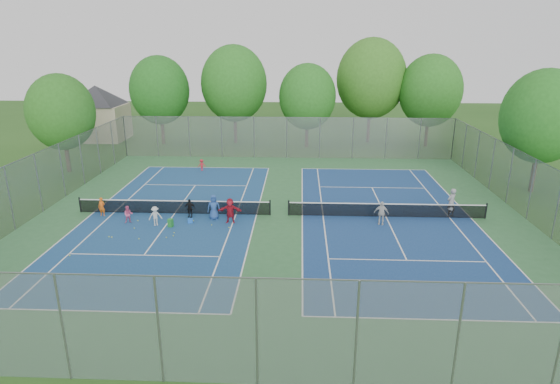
# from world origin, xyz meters

# --- Properties ---
(ground) EXTENTS (120.00, 120.00, 0.00)m
(ground) POSITION_xyz_m (0.00, 0.00, 0.00)
(ground) COLOR #254F18
(ground) RESTS_ON ground
(court_pad) EXTENTS (32.00, 32.00, 0.01)m
(court_pad) POSITION_xyz_m (0.00, 0.00, 0.01)
(court_pad) COLOR #306638
(court_pad) RESTS_ON ground
(court_left) EXTENTS (10.97, 23.77, 0.01)m
(court_left) POSITION_xyz_m (-7.00, 0.00, 0.02)
(court_left) COLOR navy
(court_left) RESTS_ON court_pad
(court_right) EXTENTS (10.97, 23.77, 0.01)m
(court_right) POSITION_xyz_m (7.00, 0.00, 0.02)
(court_right) COLOR navy
(court_right) RESTS_ON court_pad
(net_left) EXTENTS (12.87, 0.10, 0.91)m
(net_left) POSITION_xyz_m (-7.00, 0.00, 0.46)
(net_left) COLOR black
(net_left) RESTS_ON ground
(net_right) EXTENTS (12.87, 0.10, 0.91)m
(net_right) POSITION_xyz_m (7.00, 0.00, 0.46)
(net_right) COLOR black
(net_right) RESTS_ON ground
(fence_north) EXTENTS (32.00, 0.10, 4.00)m
(fence_north) POSITION_xyz_m (0.00, 16.00, 2.00)
(fence_north) COLOR gray
(fence_north) RESTS_ON ground
(fence_south) EXTENTS (32.00, 0.10, 4.00)m
(fence_south) POSITION_xyz_m (0.00, -16.00, 2.00)
(fence_south) COLOR gray
(fence_south) RESTS_ON ground
(fence_west) EXTENTS (0.10, 32.00, 4.00)m
(fence_west) POSITION_xyz_m (-16.00, 0.00, 2.00)
(fence_west) COLOR gray
(fence_west) RESTS_ON ground
(fence_east) EXTENTS (0.10, 32.00, 4.00)m
(fence_east) POSITION_xyz_m (16.00, 0.00, 2.00)
(fence_east) COLOR gray
(fence_east) RESTS_ON ground
(house) EXTENTS (11.03, 11.03, 7.30)m
(house) POSITION_xyz_m (-22.00, 24.00, 4.21)
(house) COLOR #B7A88C
(house) RESTS_ON ground
(tree_nw) EXTENTS (6.40, 6.40, 9.58)m
(tree_nw) POSITION_xyz_m (-14.00, 22.00, 5.89)
(tree_nw) COLOR #443326
(tree_nw) RESTS_ON ground
(tree_nl) EXTENTS (7.20, 7.20, 10.69)m
(tree_nl) POSITION_xyz_m (-6.00, 23.00, 6.54)
(tree_nl) COLOR #443326
(tree_nl) RESTS_ON ground
(tree_nc) EXTENTS (6.00, 6.00, 8.85)m
(tree_nc) POSITION_xyz_m (2.00, 21.00, 5.39)
(tree_nc) COLOR #443326
(tree_nc) RESTS_ON ground
(tree_nr) EXTENTS (7.60, 7.60, 11.42)m
(tree_nr) POSITION_xyz_m (9.00, 24.00, 7.04)
(tree_nr) COLOR #443326
(tree_nr) RESTS_ON ground
(tree_ne) EXTENTS (6.60, 6.60, 9.77)m
(tree_ne) POSITION_xyz_m (15.00, 22.00, 5.97)
(tree_ne) COLOR #443326
(tree_ne) RESTS_ON ground
(tree_side_w) EXTENTS (5.60, 5.60, 8.47)m
(tree_side_w) POSITION_xyz_m (-19.00, 10.00, 5.24)
(tree_side_w) COLOR #443326
(tree_side_w) RESTS_ON ground
(tree_side_e) EXTENTS (6.00, 6.00, 9.20)m
(tree_side_e) POSITION_xyz_m (19.00, 6.00, 5.74)
(tree_side_e) COLOR #443326
(tree_side_e) RESTS_ON ground
(ball_crate) EXTENTS (0.34, 0.34, 0.26)m
(ball_crate) POSITION_xyz_m (-5.58, -1.57, 0.13)
(ball_crate) COLOR blue
(ball_crate) RESTS_ON ground
(ball_hopper) EXTENTS (0.34, 0.34, 0.53)m
(ball_hopper) POSITION_xyz_m (-6.63, -2.33, 0.27)
(ball_hopper) COLOR #258A2F
(ball_hopper) RESTS_ON ground
(student_a) EXTENTS (0.50, 0.36, 1.25)m
(student_a) POSITION_xyz_m (-11.64, -0.60, 0.63)
(student_a) COLOR orange
(student_a) RESTS_ON ground
(student_b) EXTENTS (0.65, 0.57, 1.13)m
(student_b) POSITION_xyz_m (-9.46, -1.76, 0.56)
(student_b) COLOR #E0578A
(student_b) RESTS_ON ground
(student_c) EXTENTS (0.92, 0.73, 1.25)m
(student_c) POSITION_xyz_m (-7.63, -2.11, 0.62)
(student_c) COLOR beige
(student_c) RESTS_ON ground
(student_d) EXTENTS (0.77, 0.41, 1.25)m
(student_d) POSITION_xyz_m (-5.82, -0.60, 0.62)
(student_d) COLOR black
(student_d) RESTS_ON ground
(student_e) EXTENTS (0.90, 0.68, 1.66)m
(student_e) POSITION_xyz_m (-4.18, -0.89, 0.83)
(student_e) COLOR #274C91
(student_e) RESTS_ON ground
(student_f) EXTENTS (1.50, 0.50, 1.61)m
(student_f) POSITION_xyz_m (-3.04, -1.43, 0.81)
(student_f) COLOR #AA1827
(student_f) RESTS_ON ground
(child_far_baseline) EXTENTS (0.77, 0.60, 1.05)m
(child_far_baseline) POSITION_xyz_m (-7.37, 10.79, 0.52)
(child_far_baseline) COLOR red
(child_far_baseline) RESTS_ON ground
(instructor) EXTENTS (0.85, 0.79, 1.96)m
(instructor) POSITION_xyz_m (11.17, 0.19, 0.98)
(instructor) COLOR gray
(instructor) RESTS_ON ground
(teen_court_b) EXTENTS (0.95, 0.55, 1.52)m
(teen_court_b) POSITION_xyz_m (6.44, -1.30, 0.76)
(teen_court_b) COLOR silver
(teen_court_b) RESTS_ON ground
(tennis_ball_0) EXTENTS (0.07, 0.07, 0.07)m
(tennis_ball_0) POSITION_xyz_m (-7.97, -4.32, 0.03)
(tennis_ball_0) COLOR #C0E034
(tennis_ball_0) RESTS_ON ground
(tennis_ball_1) EXTENTS (0.07, 0.07, 0.07)m
(tennis_ball_1) POSITION_xyz_m (-6.16, -3.33, 0.03)
(tennis_ball_1) COLOR #CCDF33
(tennis_ball_1) RESTS_ON ground
(tennis_ball_2) EXTENTS (0.07, 0.07, 0.07)m
(tennis_ball_2) POSITION_xyz_m (-6.08, -3.80, 0.03)
(tennis_ball_2) COLOR #AFC82E
(tennis_ball_2) RESTS_ON ground
(tennis_ball_3) EXTENTS (0.07, 0.07, 0.07)m
(tennis_ball_3) POSITION_xyz_m (-6.43, -4.06, 0.03)
(tennis_ball_3) COLOR gold
(tennis_ball_3) RESTS_ON ground
(tennis_ball_4) EXTENTS (0.07, 0.07, 0.07)m
(tennis_ball_4) POSITION_xyz_m (-8.99, -1.50, 0.03)
(tennis_ball_4) COLOR #D1DB33
(tennis_ball_4) RESTS_ON ground
(tennis_ball_5) EXTENTS (0.07, 0.07, 0.07)m
(tennis_ball_5) POSITION_xyz_m (-5.44, -1.37, 0.03)
(tennis_ball_5) COLOR #BCCC2F
(tennis_ball_5) RESTS_ON ground
(tennis_ball_6) EXTENTS (0.07, 0.07, 0.07)m
(tennis_ball_6) POSITION_xyz_m (-3.00, -2.38, 0.03)
(tennis_ball_6) COLOR yellow
(tennis_ball_6) RESTS_ON ground
(tennis_ball_7) EXTENTS (0.07, 0.07, 0.07)m
(tennis_ball_7) POSITION_xyz_m (-4.14, -2.00, 0.03)
(tennis_ball_7) COLOR #CDD732
(tennis_ball_7) RESTS_ON ground
(tennis_ball_8) EXTENTS (0.07, 0.07, 0.07)m
(tennis_ball_8) POSITION_xyz_m (-9.83, -4.10, 0.03)
(tennis_ball_8) COLOR #B2D030
(tennis_ball_8) RESTS_ON ground
(tennis_ball_9) EXTENTS (0.07, 0.07, 0.07)m
(tennis_ball_9) POSITION_xyz_m (-10.95, -6.66, 0.03)
(tennis_ball_9) COLOR #C1DC33
(tennis_ball_9) RESTS_ON ground
(tennis_ball_10) EXTENTS (0.07, 0.07, 0.07)m
(tennis_ball_10) POSITION_xyz_m (-8.79, -2.75, 0.03)
(tennis_ball_10) COLOR #C5DF34
(tennis_ball_10) RESTS_ON ground
(tennis_ball_11) EXTENTS (0.07, 0.07, 0.07)m
(tennis_ball_11) POSITION_xyz_m (-9.64, -4.16, 0.03)
(tennis_ball_11) COLOR yellow
(tennis_ball_11) RESTS_ON ground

